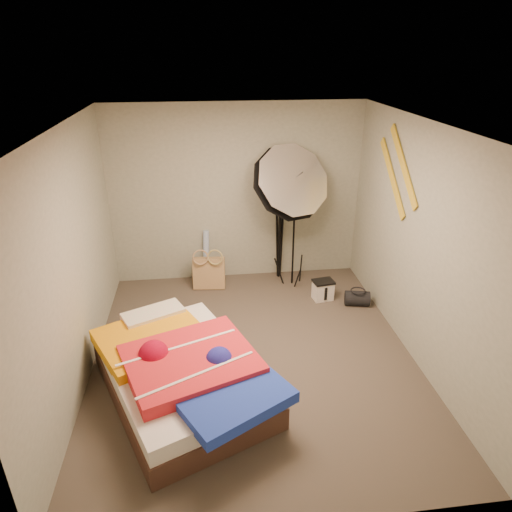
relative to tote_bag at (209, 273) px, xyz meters
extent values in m
plane|color=#4F453B|center=(0.44, -1.66, -0.22)|extent=(4.00, 4.00, 0.00)
plane|color=silver|center=(0.44, -1.66, 2.28)|extent=(4.00, 4.00, 0.00)
plane|color=#A1A492|center=(0.44, 0.34, 1.03)|extent=(3.50, 0.00, 3.50)
plane|color=#A1A492|center=(0.44, -3.66, 1.03)|extent=(3.50, 0.00, 3.50)
plane|color=#A1A492|center=(-1.31, -1.66, 1.03)|extent=(0.00, 4.00, 4.00)
plane|color=#A1A492|center=(2.19, -1.66, 1.03)|extent=(0.00, 4.00, 4.00)
cube|color=tan|center=(0.00, 0.00, 0.00)|extent=(0.46, 0.24, 0.46)
cylinder|color=#4F7CC3|center=(-0.03, 0.24, 0.15)|extent=(0.14, 0.23, 0.75)
cube|color=silver|center=(1.52, -0.52, -0.09)|extent=(0.28, 0.22, 0.26)
cylinder|color=black|center=(1.93, -0.73, -0.12)|extent=(0.36, 0.26, 0.20)
cube|color=gold|center=(2.17, -1.06, 1.73)|extent=(0.02, 0.91, 0.78)
cube|color=gold|center=(2.17, -0.81, 1.53)|extent=(0.02, 0.91, 0.78)
cube|color=#4B2E24|center=(-0.33, -2.17, -0.10)|extent=(1.91, 2.19, 0.24)
cube|color=white|center=(-0.33, -2.17, 0.10)|extent=(1.86, 2.14, 0.17)
cube|color=orange|center=(-0.62, -1.85, 0.22)|extent=(1.30, 1.25, 0.13)
cube|color=red|center=(-0.23, -2.28, 0.24)|extent=(1.42, 1.31, 0.15)
cube|color=blue|center=(0.12, -2.73, 0.21)|extent=(1.16, 1.09, 0.11)
cube|color=#F2B1B5|center=(-0.63, -1.45, 0.25)|extent=(0.71, 0.54, 0.13)
cylinder|color=black|center=(1.19, -0.02, 0.60)|extent=(0.03, 0.03, 1.65)
cube|color=black|center=(1.19, -0.02, 1.37)|extent=(0.07, 0.07, 0.10)
cone|color=white|center=(1.07, -0.20, 1.32)|extent=(1.15, 0.98, 1.21)
cylinder|color=black|center=(1.04, 0.22, 0.39)|extent=(0.06, 0.06, 1.22)
cube|color=black|center=(1.04, 0.22, 1.06)|extent=(0.10, 0.10, 0.13)
camera|label=1|loc=(-0.05, -5.77, 2.94)|focal=32.00mm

